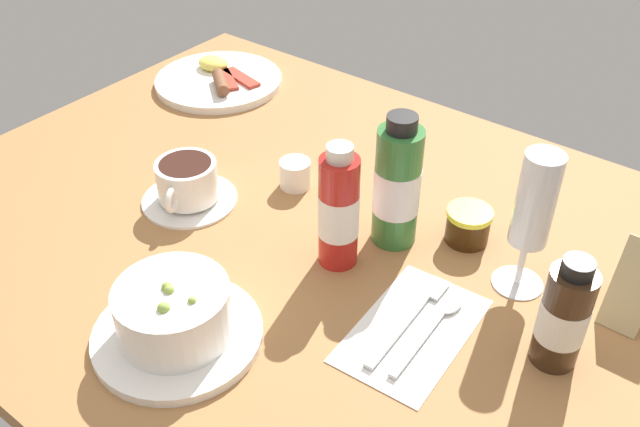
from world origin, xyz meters
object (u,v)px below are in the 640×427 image
object	(u,v)px
jam_jar	(468,225)
sauce_bottle_red	(339,211)
coffee_cup	(187,184)
sauce_bottle_brown	(563,316)
creamer_jug	(295,173)
wine_glass	(534,208)
porridge_bowl	(174,316)
menu_card	(638,277)
sauce_bottle_green	(397,186)
breakfast_plate	(219,80)
cutlery_setting	(415,327)

from	to	relation	value
jam_jar	sauce_bottle_red	bearing A→B (deg)	-129.30
coffee_cup	sauce_bottle_brown	distance (cm)	53.05
creamer_jug	sauce_bottle_red	world-z (taller)	sauce_bottle_red
creamer_jug	wine_glass	size ratio (longest dim) A/B	0.30
jam_jar	sauce_bottle_brown	world-z (taller)	sauce_bottle_brown
porridge_bowl	sauce_bottle_red	xyz separation A→B (cm)	(6.24, 21.99, 4.22)
sauce_bottle_brown	menu_card	xyz separation A→B (cm)	(4.12, 12.38, -1.13)
porridge_bowl	sauce_bottle_green	distance (cm)	31.93
sauce_bottle_green	sauce_bottle_brown	bearing A→B (deg)	-15.57
wine_glass	breakfast_plate	bearing A→B (deg)	166.08
coffee_cup	sauce_bottle_brown	xyz separation A→B (cm)	(52.80, 3.76, 3.37)
wine_glass	sauce_bottle_brown	world-z (taller)	wine_glass
breakfast_plate	menu_card	xyz separation A→B (cm)	(79.25, -13.00, 4.32)
coffee_cup	sauce_bottle_brown	size ratio (longest dim) A/B	0.96
porridge_bowl	menu_card	xyz separation A→B (cm)	(38.82, 35.46, 1.62)
coffee_cup	sauce_bottle_red	xyz separation A→B (cm)	(24.34, 2.68, 4.84)
porridge_bowl	coffee_cup	distance (cm)	26.48
wine_glass	sauce_bottle_red	world-z (taller)	wine_glass
jam_jar	creamer_jug	bearing A→B (deg)	-171.34
menu_card	coffee_cup	bearing A→B (deg)	-164.17
jam_jar	breakfast_plate	distance (cm)	59.27
cutlery_setting	wine_glass	world-z (taller)	wine_glass
cutlery_setting	sauce_bottle_brown	world-z (taller)	sauce_bottle_brown
jam_jar	sauce_bottle_brown	bearing A→B (deg)	-36.06
sauce_bottle_brown	wine_glass	bearing A→B (deg)	132.95
menu_card	sauce_bottle_red	bearing A→B (deg)	-157.55
coffee_cup	menu_card	xyz separation A→B (cm)	(56.92, 16.14, 2.25)
creamer_jug	menu_card	xyz separation A→B (cm)	(47.41, 3.76, 3.09)
creamer_jug	sauce_bottle_brown	distance (cm)	44.35
porridge_bowl	menu_card	world-z (taller)	menu_card
jam_jar	sauce_bottle_brown	xyz separation A→B (cm)	(17.28, -12.58, 3.94)
sauce_bottle_brown	breakfast_plate	world-z (taller)	sauce_bottle_brown
cutlery_setting	creamer_jug	bearing A→B (deg)	154.21
sauce_bottle_brown	creamer_jug	bearing A→B (deg)	168.74
sauce_bottle_green	coffee_cup	bearing A→B (deg)	-158.63
sauce_bottle_brown	sauce_bottle_green	bearing A→B (deg)	164.43
porridge_bowl	sauce_bottle_brown	xyz separation A→B (cm)	(34.70, 23.08, 2.75)
sauce_bottle_red	menu_card	bearing A→B (deg)	22.45
jam_jar	menu_card	world-z (taller)	menu_card
coffee_cup	sauce_bottle_green	world-z (taller)	sauce_bottle_green
jam_jar	breakfast_plate	world-z (taller)	jam_jar
cutlery_setting	breakfast_plate	xyz separation A→B (cm)	(-60.95, 30.83, 0.68)
wine_glass	porridge_bowl	bearing A→B (deg)	-129.78
cutlery_setting	creamer_jug	distance (cm)	32.39
porridge_bowl	coffee_cup	world-z (taller)	porridge_bowl
coffee_cup	sauce_bottle_green	distance (cm)	30.11
cutlery_setting	sauce_bottle_green	xyz separation A→B (cm)	(-11.05, 12.48, 8.22)
creamer_jug	menu_card	size ratio (longest dim) A/B	0.52
sauce_bottle_brown	breakfast_plate	bearing A→B (deg)	161.33
coffee_cup	menu_card	size ratio (longest dim) A/B	1.27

